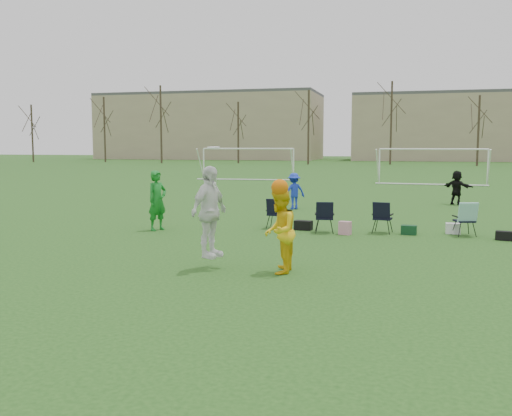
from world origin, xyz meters
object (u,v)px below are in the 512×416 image
(goal_mid, at_px, (432,156))
(fielder_green_near, at_px, (157,200))
(fielder_blue, at_px, (294,191))
(goal_left, at_px, (248,155))
(center_contest, at_px, (243,220))
(fielder_black, at_px, (457,188))

(goal_mid, bearing_deg, fielder_green_near, -106.04)
(fielder_green_near, distance_m, goal_mid, 27.09)
(fielder_blue, bearing_deg, goal_left, -105.16)
(center_contest, bearing_deg, goal_mid, 80.60)
(fielder_green_near, height_order, goal_left, goal_left)
(goal_left, xyz_separation_m, goal_mid, (14.00, -2.00, 0.00))
(fielder_green_near, xyz_separation_m, goal_left, (-4.72, 27.44, 0.98))
(center_contest, xyz_separation_m, goal_left, (-8.97, 32.38, 0.83))
(goal_left, bearing_deg, fielder_blue, -74.27)
(fielder_black, bearing_deg, fielder_green_near, 84.73)
(fielder_black, distance_m, goal_left, 22.23)
(fielder_green_near, height_order, goal_mid, goal_mid)
(fielder_black, xyz_separation_m, center_contest, (-5.53, -15.57, 0.32))
(fielder_green_near, bearing_deg, center_contest, -113.56)
(goal_mid, bearing_deg, fielder_blue, -104.77)
(fielder_black, relative_size, center_contest, 0.58)
(fielder_blue, distance_m, center_contest, 12.01)
(center_contest, height_order, goal_mid, center_contest)
(fielder_green_near, bearing_deg, goal_mid, 5.70)
(fielder_blue, relative_size, center_contest, 0.57)
(goal_left, height_order, goal_mid, same)
(center_contest, distance_m, goal_mid, 30.80)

